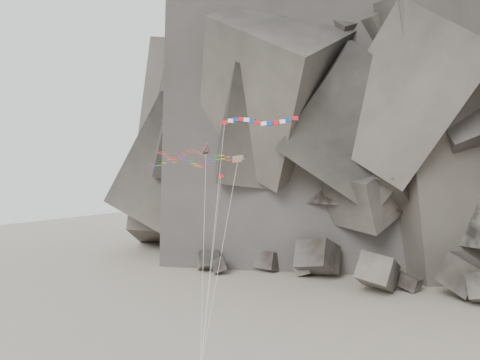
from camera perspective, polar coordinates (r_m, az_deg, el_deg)
The scene contains 7 objects.
ground at distance 57.83m, azimuth -5.61°, elevation -19.50°, with size 260.00×260.00×0.00m, color gray.
headland at distance 119.38m, azimuth 15.77°, elevation 11.71°, with size 110.00×70.00×84.00m, color #585148, non-canonical shape.
boulder_field at distance 85.75m, azimuth 15.01°, elevation -11.00°, with size 63.50×13.03×8.32m.
delta_kite at distance 58.22m, azimuth -7.62°, elevation 3.17°, with size 15.38×10.93×22.13m.
banner_kite at distance 54.40m, azimuth 2.25°, elevation 7.01°, with size 8.83×14.10×25.00m.
parafoil_kite at distance 55.61m, azimuth -6.18°, elevation 2.31°, with size 14.70×9.72×20.49m.
pennant_kite at distance 52.56m, azimuth -2.77°, elevation -3.46°, with size 5.07×10.59×18.27m.
Camera 1 is at (33.00, -42.73, 20.70)m, focal length 35.00 mm.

